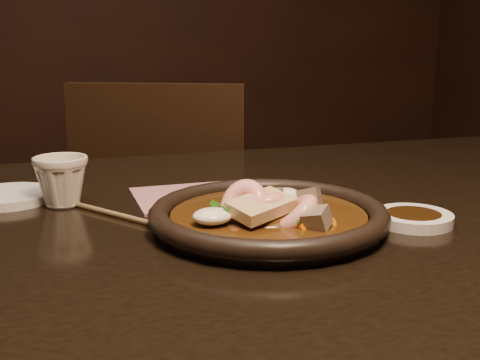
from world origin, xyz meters
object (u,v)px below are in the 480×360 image
object	(u,v)px
table	(189,278)
tea_cup	(61,180)
chair	(171,241)
plate	(268,217)

from	to	relation	value
table	tea_cup	bearing A→B (deg)	139.77
chair	plate	size ratio (longest dim) A/B	3.03
plate	table	bearing A→B (deg)	146.77
plate	tea_cup	distance (m)	0.30
tea_cup	chair	bearing A→B (deg)	65.77
plate	tea_cup	size ratio (longest dim) A/B	3.92
plate	tea_cup	bearing A→B (deg)	142.23
table	plate	bearing A→B (deg)	-33.23
chair	plate	xyz separation A→B (m)	(-0.03, -0.76, 0.29)
chair	plate	bearing A→B (deg)	112.10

